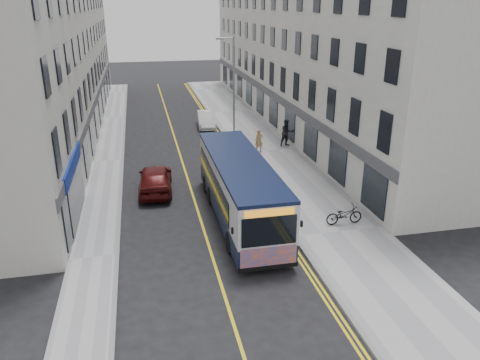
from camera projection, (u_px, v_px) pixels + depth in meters
name	position (u px, v px, depth m)	size (l,w,h in m)	color
ground	(205.00, 235.00, 22.01)	(140.00, 140.00, 0.00)	black
pavement_east	(266.00, 151.00, 34.18)	(4.50, 64.00, 0.12)	#98989B
pavement_west	(108.00, 161.00, 31.96)	(2.00, 64.00, 0.12)	#98989B
kerb_east	(236.00, 153.00, 33.74)	(0.18, 64.00, 0.13)	slate
kerb_west	(123.00, 160.00, 32.15)	(0.18, 64.00, 0.13)	slate
road_centre_line	(181.00, 157.00, 32.97)	(0.12, 64.00, 0.01)	yellow
road_dbl_yellow_inner	(230.00, 154.00, 33.67)	(0.10, 64.00, 0.01)	yellow
road_dbl_yellow_outer	(233.00, 154.00, 33.71)	(0.10, 64.00, 0.01)	yellow
terrace_east	(298.00, 47.00, 41.14)	(6.00, 46.00, 13.00)	silver
terrace_west	(53.00, 52.00, 37.08)	(6.00, 46.00, 13.00)	beige
streetlamp	(233.00, 88.00, 34.06)	(1.32, 0.18, 8.00)	gray
city_bus	(240.00, 187.00, 23.02)	(2.52, 10.81, 3.14)	black
bicycle	(344.00, 215.00, 22.66)	(0.64, 1.84, 0.97)	black
pedestrian_near	(259.00, 141.00, 33.57)	(0.59, 0.39, 1.63)	#9C7E47
pedestrian_far	(287.00, 133.00, 34.84)	(0.97, 0.76, 2.00)	black
car_white	(206.00, 119.00, 40.63)	(1.47, 4.22, 1.39)	silver
car_maroon	(155.00, 179.00, 26.78)	(1.86, 4.62, 1.58)	#480C0C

